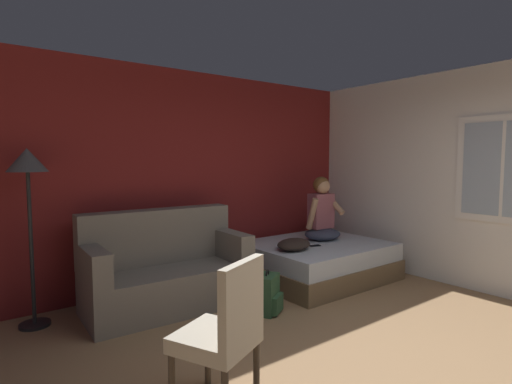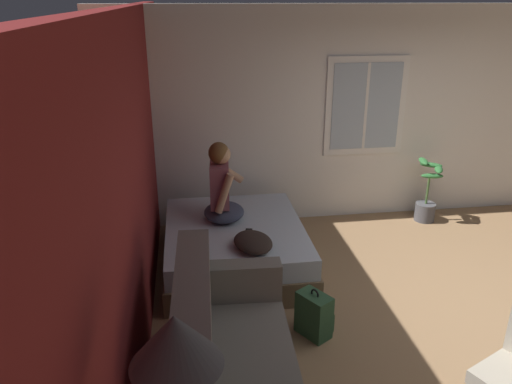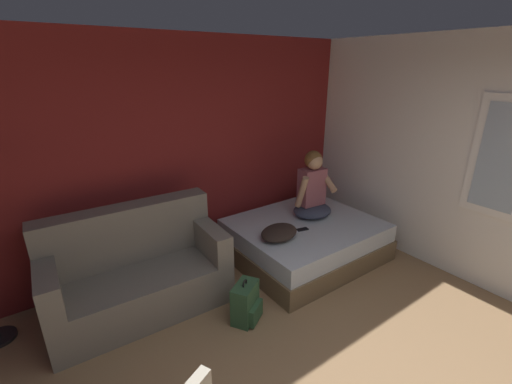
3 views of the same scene
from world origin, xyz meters
name	(u,v)px [view 1 (image 1 of 3)]	position (x,y,z in m)	size (l,w,h in m)	color
wall_back_accent	(191,178)	(0.00, 3.13, 1.35)	(10.05, 0.16, 2.70)	maroon
bed	(317,261)	(1.38, 2.19, 0.24)	(1.79, 1.51, 0.48)	brown
couch	(166,271)	(-0.68, 2.45, 0.39)	(1.73, 0.89, 1.04)	slate
side_chair	(224,329)	(-1.15, 0.54, 0.53)	(0.61, 0.61, 0.98)	#382D23
person_seated	(322,214)	(1.58, 2.30, 0.84)	(0.55, 0.48, 0.88)	#383D51
backpack	(268,295)	(0.08, 1.63, 0.19)	(0.35, 0.34, 0.46)	#2D5133
throw_pillow	(294,244)	(0.84, 2.06, 0.55)	(0.48, 0.36, 0.14)	#2D231E
cell_phone	(315,246)	(1.21, 2.06, 0.48)	(0.07, 0.14, 0.01)	black
floor_lamp	(28,177)	(-1.91, 2.73, 1.43)	(0.36, 0.36, 1.70)	black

